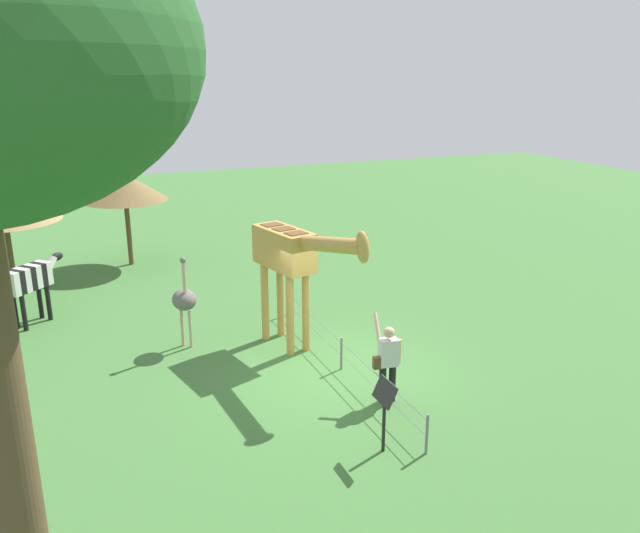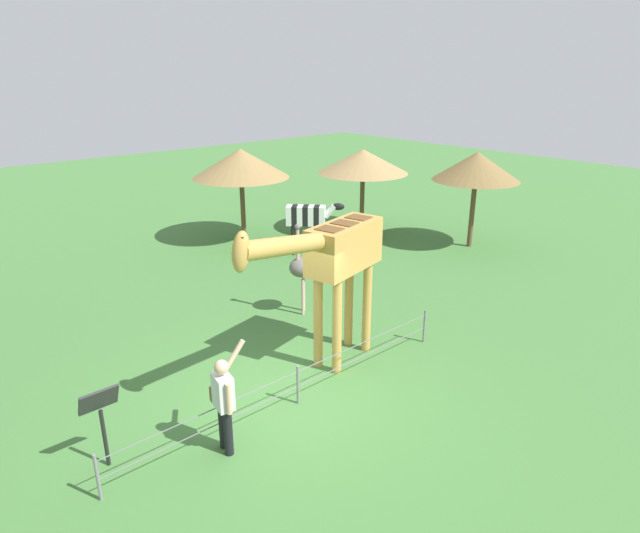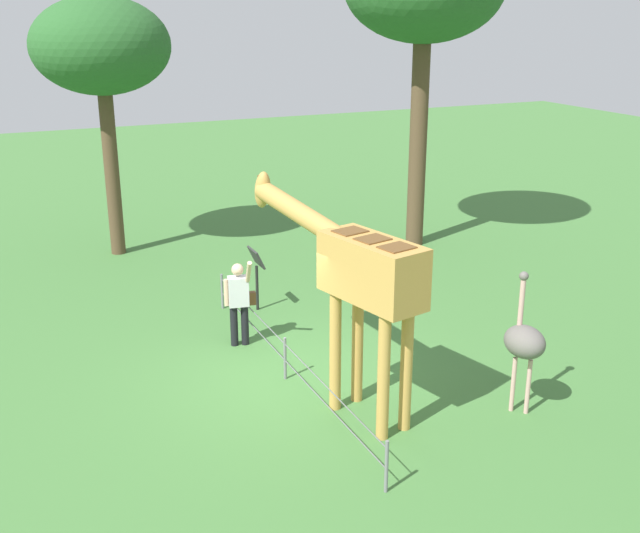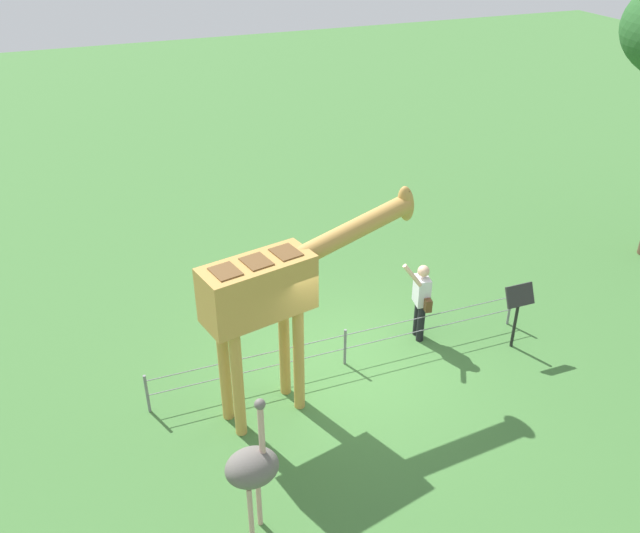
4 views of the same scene
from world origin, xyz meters
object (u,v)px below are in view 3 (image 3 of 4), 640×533
at_px(ostrich, 524,342).
at_px(tree_northeast, 101,48).
at_px(giraffe, 357,273).
at_px(info_sign, 257,266).
at_px(visitor, 239,299).

bearing_deg(ostrich, tree_northeast, 21.11).
distance_m(giraffe, ostrich, 2.75).
height_order(tree_northeast, info_sign, tree_northeast).
distance_m(giraffe, info_sign, 4.74).
relative_size(visitor, info_sign, 1.32).
relative_size(giraffe, tree_northeast, 0.62).
relative_size(giraffe, info_sign, 2.92).
bearing_deg(giraffe, tree_northeast, 10.98).
relative_size(visitor, tree_northeast, 0.28).
distance_m(visitor, tree_northeast, 7.84).
height_order(giraffe, visitor, giraffe).
bearing_deg(giraffe, visitor, 15.53).
bearing_deg(ostrich, visitor, 37.03).
bearing_deg(info_sign, giraffe, 179.54).
height_order(visitor, info_sign, visitor).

